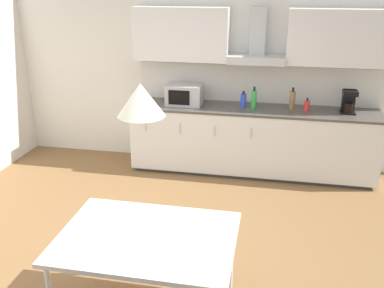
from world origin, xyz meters
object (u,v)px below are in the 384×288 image
object	(u,v)px
microwave	(184,95)
dining_table	(147,241)
coffee_maker	(349,101)
bottle_green	(254,99)
bottle_red	(307,106)
bottle_blue	(243,100)
pendant_lamp	(141,100)
bottle_brown	(292,100)

from	to	relation	value
microwave	dining_table	bearing A→B (deg)	-83.44
coffee_maker	bottle_green	world-z (taller)	coffee_maker
bottle_red	bottle_blue	size ratio (longest dim) A/B	0.83
dining_table	pendant_lamp	xyz separation A→B (m)	(0.00, -0.00, 1.10)
bottle_blue	dining_table	size ratio (longest dim) A/B	0.17
coffee_maker	pendant_lamp	world-z (taller)	pendant_lamp
bottle_green	coffee_maker	bearing A→B (deg)	1.48
bottle_brown	bottle_red	size ratio (longest dim) A/B	1.60
bottle_brown	bottle_blue	xyz separation A→B (m)	(-0.64, -0.04, -0.03)
bottle_brown	bottle_green	distance (m)	0.51
bottle_blue	pendant_lamp	distance (m)	3.13
bottle_green	bottle_red	size ratio (longest dim) A/B	1.60
pendant_lamp	coffee_maker	bearing A→B (deg)	58.79
bottle_blue	dining_table	xyz separation A→B (m)	(-0.46, -2.99, -0.31)
bottle_red	pendant_lamp	world-z (taller)	pendant_lamp
coffee_maker	bottle_green	size ratio (longest dim) A/B	1.02
bottle_green	dining_table	world-z (taller)	bottle_green
microwave	coffee_maker	distance (m)	2.15
microwave	pendant_lamp	xyz separation A→B (m)	(0.34, -2.97, 0.74)
microwave	bottle_blue	world-z (taller)	microwave
bottle_green	pendant_lamp	size ratio (longest dim) A/B	0.92
dining_table	pendant_lamp	distance (m)	1.10
bottle_brown	dining_table	world-z (taller)	bottle_brown
bottle_red	dining_table	bearing A→B (deg)	-113.75
coffee_maker	pendant_lamp	xyz separation A→B (m)	(-1.81, -2.99, 0.73)
microwave	bottle_brown	size ratio (longest dim) A/B	1.64
coffee_maker	bottle_red	bearing A→B (deg)	-173.77
microwave	bottle_green	world-z (taller)	bottle_green
coffee_maker	pendant_lamp	distance (m)	3.57
pendant_lamp	bottle_red	bearing A→B (deg)	66.25
bottle_blue	pendant_lamp	xyz separation A→B (m)	(-0.46, -2.99, 0.78)
bottle_blue	bottle_green	bearing A→B (deg)	-12.20
bottle_brown	bottle_red	world-z (taller)	bottle_brown
pendant_lamp	dining_table	bearing A→B (deg)	97.13
bottle_green	dining_table	bearing A→B (deg)	-101.55
bottle_brown	bottle_blue	distance (m)	0.65
bottle_red	pendant_lamp	xyz separation A→B (m)	(-1.29, -2.94, 0.80)
bottle_brown	pendant_lamp	size ratio (longest dim) A/B	0.91
microwave	bottle_green	xyz separation A→B (m)	(0.95, -0.00, -0.01)
microwave	dining_table	size ratio (longest dim) A/B	0.36
bottle_green	bottle_red	xyz separation A→B (m)	(0.69, -0.03, -0.05)
bottle_brown	dining_table	xyz separation A→B (m)	(-1.11, -3.03, -0.34)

